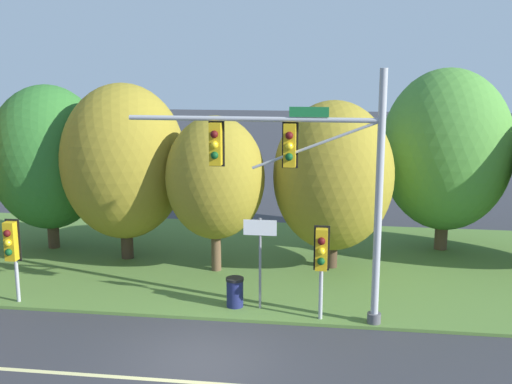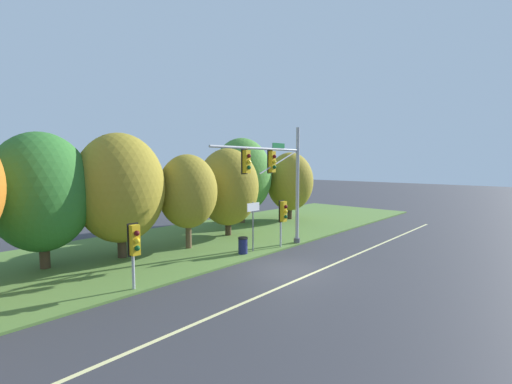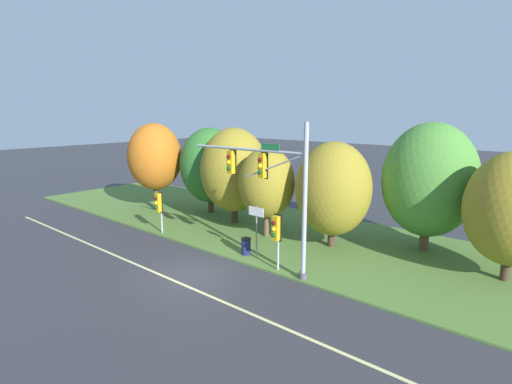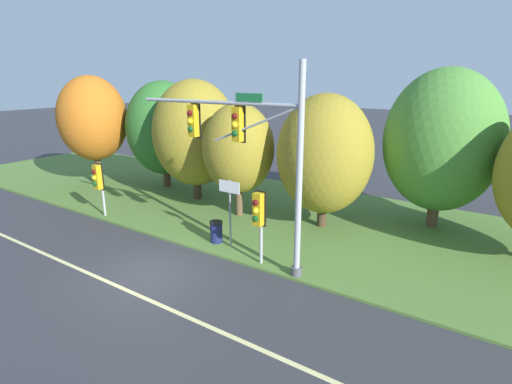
% 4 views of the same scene
% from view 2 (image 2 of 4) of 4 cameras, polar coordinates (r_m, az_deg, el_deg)
% --- Properties ---
extents(ground_plane, '(160.00, 160.00, 0.00)m').
position_cam_2_polar(ground_plane, '(17.26, 5.47, -12.73)').
color(ground_plane, '#333338').
extents(lane_stripe, '(36.00, 0.16, 0.01)m').
position_cam_2_polar(lane_stripe, '(16.61, 8.87, -13.47)').
color(lane_stripe, beige).
rests_on(lane_stripe, ground).
extents(grass_verge, '(48.00, 11.50, 0.10)m').
position_cam_2_polar(grass_verge, '(22.98, -11.38, -8.23)').
color(grass_verge, '#517533').
rests_on(grass_verge, ground).
extents(traffic_signal_mast, '(7.38, 0.49, 7.34)m').
position_cam_2_polar(traffic_signal_mast, '(20.26, 3.73, 3.01)').
color(traffic_signal_mast, '#9EA0A5').
rests_on(traffic_signal_mast, grass_verge).
extents(pedestrian_signal_near_kerb, '(0.46, 0.55, 2.72)m').
position_cam_2_polar(pedestrian_signal_near_kerb, '(14.61, -19.58, -8.05)').
color(pedestrian_signal_near_kerb, '#9EA0A5').
rests_on(pedestrian_signal_near_kerb, grass_verge).
extents(pedestrian_signal_further_along, '(0.46, 0.55, 2.87)m').
position_cam_2_polar(pedestrian_signal_further_along, '(20.73, 4.52, -3.66)').
color(pedestrian_signal_further_along, '#9EA0A5').
rests_on(pedestrian_signal_further_along, grass_verge).
extents(route_sign_post, '(1.01, 0.08, 2.87)m').
position_cam_2_polar(route_sign_post, '(19.79, -0.48, -4.36)').
color(route_sign_post, slate).
rests_on(route_sign_post, grass_verge).
extents(tree_left_of_mast, '(4.60, 4.60, 6.59)m').
position_cam_2_polar(tree_left_of_mast, '(19.33, -32.15, -0.05)').
color(tree_left_of_mast, '#4C3823').
rests_on(tree_left_of_mast, grass_verge).
extents(tree_behind_signpost, '(4.69, 4.69, 6.71)m').
position_cam_2_polar(tree_behind_signpost, '(19.66, -21.70, 0.59)').
color(tree_behind_signpost, '#423021').
rests_on(tree_behind_signpost, grass_verge).
extents(tree_mid_verge, '(3.53, 3.53, 5.63)m').
position_cam_2_polar(tree_mid_verge, '(20.78, -11.30, 0.08)').
color(tree_mid_verge, brown).
rests_on(tree_mid_verge, grass_verge).
extents(tree_tall_centre, '(4.35, 4.35, 6.15)m').
position_cam_2_polar(tree_tall_centre, '(24.15, -4.71, 0.82)').
color(tree_tall_centre, '#423021').
rests_on(tree_tall_centre, grass_verge).
extents(tree_right_far, '(5.10, 5.10, 7.24)m').
position_cam_2_polar(tree_right_far, '(29.23, -2.38, 2.73)').
color(tree_right_far, brown).
rests_on(tree_right_far, grass_verge).
extents(tree_furthest_back, '(4.23, 4.23, 6.09)m').
position_cam_2_polar(tree_furthest_back, '(31.31, 5.68, 1.73)').
color(tree_furthest_back, '#423021').
rests_on(tree_furthest_back, grass_verge).
extents(trash_bin, '(0.56, 0.56, 0.93)m').
position_cam_2_polar(trash_bin, '(19.55, -2.19, -8.88)').
color(trash_bin, '#191E4C').
rests_on(trash_bin, grass_verge).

